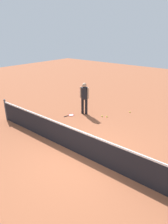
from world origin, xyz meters
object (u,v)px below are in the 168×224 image
(player_near_side, at_px, (84,96))
(tennis_ball_stray_right, at_px, (63,127))
(tennis_ball_midcourt, at_px, (130,112))
(tennis_ball_baseline, at_px, (86,134))
(tennis_ball_by_net, at_px, (102,116))
(tennis_ball_stray_left, at_px, (107,117))
(tennis_racket_near_player, at_px, (71,115))

(player_near_side, distance_m, tennis_ball_stray_right, 2.22)
(tennis_ball_midcourt, bearing_deg, tennis_ball_baseline, 85.61)
(tennis_ball_by_net, xyz_separation_m, tennis_ball_stray_left, (-0.22, -0.11, 0.00))
(tennis_racket_near_player, xyz_separation_m, tennis_ball_by_net, (-1.39, -0.90, 0.02))
(player_near_side, height_order, tennis_ball_stray_left, player_near_side)
(tennis_ball_by_net, height_order, tennis_ball_stray_left, same)
(tennis_ball_midcourt, bearing_deg, player_near_side, 43.30)
(tennis_ball_stray_right, bearing_deg, tennis_ball_stray_left, -110.36)
(tennis_ball_by_net, relative_size, tennis_ball_stray_right, 1.00)
(tennis_ball_baseline, xyz_separation_m, tennis_ball_stray_left, (0.36, -2.18, 0.00))
(tennis_racket_near_player, distance_m, tennis_ball_stray_right, 1.52)
(player_near_side, height_order, tennis_ball_midcourt, player_near_side)
(tennis_racket_near_player, bearing_deg, tennis_ball_stray_left, -147.80)
(tennis_racket_near_player, bearing_deg, tennis_ball_stray_right, 119.05)
(player_near_side, height_order, tennis_racket_near_player, player_near_side)
(player_near_side, height_order, tennis_ball_by_net, player_near_side)
(player_near_side, distance_m, tennis_ball_stray_left, 1.59)
(tennis_ball_by_net, xyz_separation_m, tennis_ball_midcourt, (-0.85, -1.45, 0.00))
(player_near_side, relative_size, tennis_ball_baseline, 25.76)
(tennis_ball_stray_left, bearing_deg, tennis_racket_near_player, 32.20)
(tennis_ball_by_net, distance_m, tennis_ball_stray_left, 0.24)
(tennis_ball_baseline, bearing_deg, player_near_side, -49.21)
(tennis_ball_stray_right, bearing_deg, tennis_ball_by_net, -106.26)
(tennis_ball_baseline, bearing_deg, tennis_racket_near_player, -30.60)
(tennis_ball_stray_right, bearing_deg, tennis_racket_near_player, -60.95)
(tennis_ball_midcourt, distance_m, tennis_ball_stray_right, 3.98)
(tennis_ball_by_net, bearing_deg, tennis_ball_baseline, 105.59)
(player_near_side, relative_size, tennis_racket_near_player, 2.80)
(tennis_ball_midcourt, xyz_separation_m, tennis_ball_stray_right, (1.50, 3.68, 0.00))
(tennis_ball_stray_left, distance_m, tennis_ball_stray_right, 2.50)
(player_near_side, xyz_separation_m, tennis_racket_near_player, (0.41, 0.64, -1.00))
(tennis_ball_midcourt, bearing_deg, tennis_racket_near_player, 46.47)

